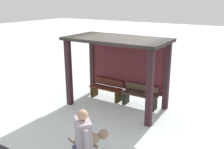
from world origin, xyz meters
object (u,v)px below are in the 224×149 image
object	(u,v)px
bench_left_inside	(106,90)
bench_center_inside	(140,97)
bus_shelter	(120,56)
dog	(90,140)
person_walking	(84,141)

from	to	relation	value
bench_left_inside	bench_center_inside	distance (m)	1.35
bench_left_inside	bench_center_inside	bearing A→B (deg)	-0.01
bench_left_inside	bench_center_inside	xyz separation A→B (m)	(1.35, -0.00, 0.01)
bus_shelter	bench_center_inside	distance (m)	1.54
bench_center_inside	dog	xyz separation A→B (m)	(0.31, -3.25, 0.14)
bus_shelter	person_walking	world-z (taller)	bus_shelter
bench_left_inside	bench_center_inside	world-z (taller)	bench_center_inside
bench_left_inside	person_walking	world-z (taller)	person_walking
bench_left_inside	person_walking	distance (m)	4.41
bus_shelter	dog	size ratio (longest dim) A/B	4.31
bus_shelter	dog	distance (m)	3.43
person_walking	dog	world-z (taller)	person_walking
person_walking	dog	size ratio (longest dim) A/B	2.05
bench_left_inside	dog	xyz separation A→B (m)	(1.66, -3.25, 0.15)
bench_center_inside	person_walking	xyz separation A→B (m)	(0.65, -3.89, 0.57)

